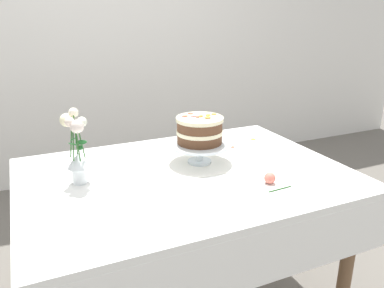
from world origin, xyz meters
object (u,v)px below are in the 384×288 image
(dining_table, at_px, (188,194))
(fallen_rose, at_px, (270,178))
(flower_vase, at_px, (76,148))
(layer_cake, at_px, (200,130))
(cake_stand, at_px, (200,146))

(dining_table, distance_m, fallen_rose, 0.37)
(dining_table, relative_size, fallen_rose, 12.52)
(dining_table, bearing_deg, flower_vase, 166.50)
(layer_cake, bearing_deg, cake_stand, -101.41)
(cake_stand, height_order, fallen_rose, cake_stand)
(dining_table, height_order, cake_stand, cake_stand)
(flower_vase, bearing_deg, layer_cake, -0.19)
(layer_cake, bearing_deg, dining_table, -135.77)
(cake_stand, bearing_deg, layer_cake, 78.59)
(dining_table, distance_m, layer_cake, 0.29)
(cake_stand, xyz_separation_m, flower_vase, (-0.54, 0.00, 0.07))
(cake_stand, distance_m, flower_vase, 0.55)
(flower_vase, bearing_deg, fallen_rose, -24.69)
(layer_cake, height_order, fallen_rose, layer_cake)
(cake_stand, distance_m, fallen_rose, 0.37)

